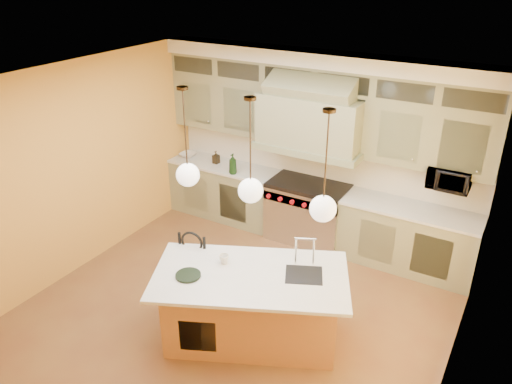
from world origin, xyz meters
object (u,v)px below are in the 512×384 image
Objects in this scene: kitchen_island at (252,305)px; microwave at (449,178)px; range at (308,211)px; counter_stool at (188,272)px.

microwave is at bearing 33.69° from kitchen_island.
range is 2.43m from kitchen_island.
kitchen_island is at bearing -80.38° from range.
kitchen_island is 3.10m from microwave.
microwave is (1.54, 2.50, 0.98)m from kitchen_island.
counter_stool is 2.06× the size of microwave.
counter_stool is (-0.47, -2.41, 0.15)m from range.
counter_stool is (-0.88, -0.02, 0.16)m from kitchen_island.
range is at bearing 68.51° from counter_stool.
kitchen_island is (0.41, -2.39, -0.01)m from range.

